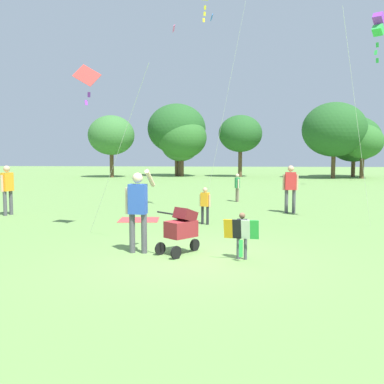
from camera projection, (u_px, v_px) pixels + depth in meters
The scene contains 13 objects.
ground_plane at pixel (193, 258), 9.06m from camera, with size 120.00×120.00×0.00m, color #668E47.
treeline_distant at pixel (245, 134), 38.95m from camera, with size 26.58×7.58×6.83m.
child_with_butterfly_kite at pixel (242, 232), 8.88m from camera, with size 0.73×0.38×0.99m.
person_adult_flyer at pixel (138, 205), 9.46m from camera, with size 0.62×0.54×1.87m.
stroller at pixel (182, 227), 9.40m from camera, with size 0.94×1.01×1.03m.
kite_adult_black at pixel (89, 83), 11.55m from camera, with size 2.49×2.37×4.65m.
kite_orange_delta at pixel (378, 26), 12.45m from camera, with size 1.84×2.52×6.29m.
distant_kites_cluster at pixel (290, 5), 27.53m from camera, with size 25.51×7.80×3.94m.
person_red_shirt at pixel (290, 185), 15.75m from camera, with size 0.56×0.26×1.76m.
person_sitting_far at pixel (205, 203), 13.28m from camera, with size 0.35×0.24×1.16m.
person_couple_left at pixel (237, 185), 19.46m from camera, with size 0.24×0.40×1.28m.
person_kid_running at pixel (7, 186), 15.21m from camera, with size 0.34×0.54×1.77m.
picnic_blanket at pixel (139, 220), 14.22m from camera, with size 1.29×1.11×0.02m, color #CC3D3D.
Camera 1 is at (0.66, -8.87, 2.23)m, focal length 40.08 mm.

